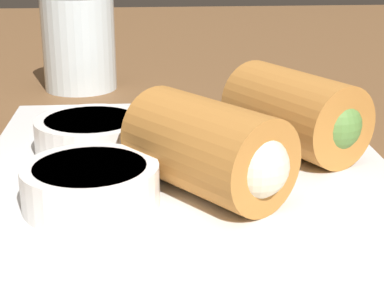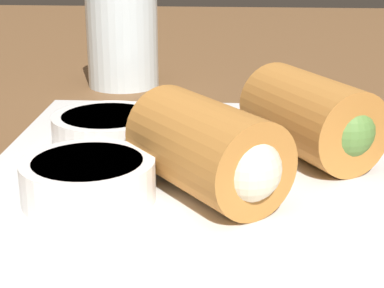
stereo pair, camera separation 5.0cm
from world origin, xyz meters
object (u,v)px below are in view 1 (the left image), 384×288
serving_plate (192,189)px  dipping_bowl_far (96,184)px  dipping_bowl_near (96,134)px  drinking_glass (82,43)px

serving_plate → dipping_bowl_far: size_ratio=4.52×
dipping_bowl_near → dipping_bowl_far: same height
serving_plate → dipping_bowl_far: dipping_bowl_far is taller
dipping_bowl_far → dipping_bowl_near: bearing=3.8°
serving_plate → drinking_glass: bearing=17.5°
serving_plate → dipping_bowl_near: 8.07cm
serving_plate → drinking_glass: (28.27, 8.91, 3.83)cm
dipping_bowl_near → dipping_bowl_far: size_ratio=1.00×
dipping_bowl_near → drinking_glass: size_ratio=0.81×
dipping_bowl_near → dipping_bowl_far: bearing=-176.2°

